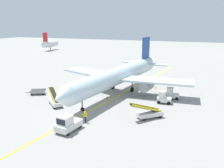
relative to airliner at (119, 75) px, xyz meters
The scene contains 14 objects.
ground_plane 13.51m from the airliner, 96.81° to the right, with size 300.00×300.00×0.00m, color gray.
taxi_line_yellow 8.68m from the airliner, 90.56° to the right, with size 0.30×80.00×0.01m, color yellow.
airliner is the anchor object (origin of this frame).
pushback_tug 19.03m from the airliner, 90.09° to the right, with size 2.35×3.82×2.20m.
baggage_tug_near_wing 10.34m from the airliner, 20.59° to the right, with size 2.52×1.56×2.10m.
baggage_tug_by_cargo_door 10.65m from the airliner, ahead, with size 2.56×1.63×2.10m.
belt_loader_forward_hold 14.07m from the airliner, 51.40° to the right, with size 4.47×4.37×2.59m.
belt_loader_aft_hold 13.66m from the airliner, 122.69° to the right, with size 4.58×4.24×2.59m.
baggage_cart_loaded 16.07m from the airliner, 152.40° to the right, with size 3.69×2.70×0.94m.
ground_crew_marshaller 15.91m from the airliner, 86.96° to the right, with size 0.36×0.24×1.70m.
safety_cone_nose_left 5.66m from the airliner, 98.06° to the right, with size 0.36×0.36×0.44m, color orange.
safety_cone_nose_right 8.93m from the airliner, 40.87° to the left, with size 0.36×0.36×0.44m, color orange.
safety_cone_wingtip_left 12.34m from the airliner, 100.02° to the right, with size 0.36×0.36×0.44m, color orange.
distant_aircraft_far_left 80.74m from the airliner, 135.56° to the left, with size 3.00×10.10×8.80m.
Camera 1 is at (17.13, -29.59, 13.46)m, focal length 37.90 mm.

